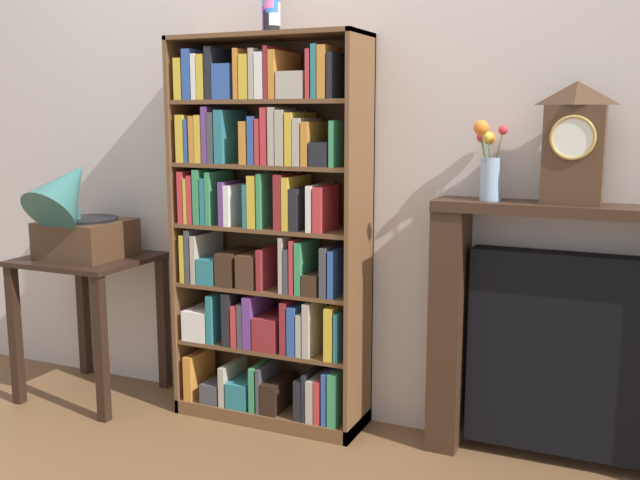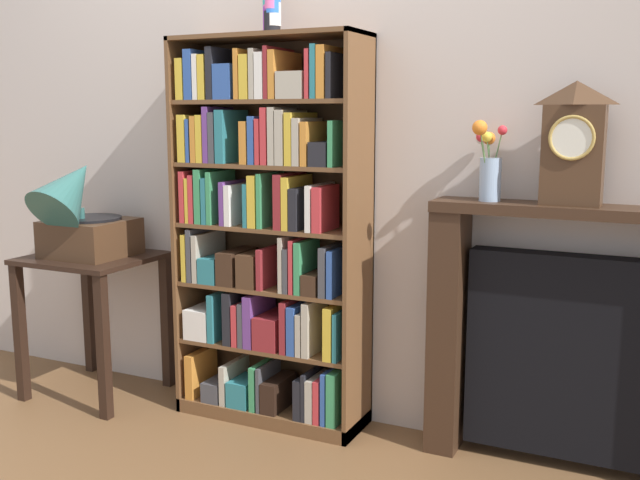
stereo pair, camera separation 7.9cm
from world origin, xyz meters
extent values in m
cube|color=brown|center=(0.00, 0.00, -0.01)|extent=(7.79, 6.40, 0.02)
cube|color=beige|center=(0.18, 0.32, 1.30)|extent=(4.79, 0.08, 2.60)
cube|color=brown|center=(-0.40, 0.14, 0.81)|extent=(0.02, 0.28, 1.63)
cube|color=brown|center=(0.40, 0.14, 0.81)|extent=(0.02, 0.28, 1.63)
cube|color=#4C311C|center=(0.00, 0.28, 0.81)|extent=(0.82, 0.01, 1.63)
cube|color=brown|center=(0.00, 0.14, 1.62)|extent=(0.82, 0.28, 0.02)
cube|color=brown|center=(0.00, 0.14, 0.03)|extent=(0.82, 0.28, 0.06)
cube|color=orange|center=(-0.35, 0.11, 0.16)|extent=(0.04, 0.20, 0.20)
cube|color=#424247|center=(-0.24, 0.12, 0.10)|extent=(0.09, 0.21, 0.09)
cube|color=#B2A893|center=(-0.18, 0.12, 0.15)|extent=(0.03, 0.21, 0.18)
cube|color=teal|center=(-0.11, 0.09, 0.12)|extent=(0.10, 0.16, 0.11)
cube|color=#388E56|center=(-0.03, 0.12, 0.16)|extent=(0.03, 0.21, 0.19)
cube|color=#424247|center=(0.00, 0.11, 0.16)|extent=(0.02, 0.20, 0.19)
cube|color=black|center=(0.05, 0.11, 0.13)|extent=(0.07, 0.21, 0.13)
cube|color=black|center=(0.19, 0.11, 0.15)|extent=(0.03, 0.21, 0.17)
cube|color=black|center=(0.21, 0.13, 0.16)|extent=(0.02, 0.24, 0.20)
cube|color=#B2A893|center=(0.24, 0.10, 0.15)|extent=(0.03, 0.19, 0.18)
cube|color=#C63338|center=(0.27, 0.10, 0.15)|extent=(0.03, 0.19, 0.18)
cube|color=#2D519E|center=(0.30, 0.13, 0.17)|extent=(0.02, 0.24, 0.22)
cube|color=#388E56|center=(0.34, 0.12, 0.17)|extent=(0.04, 0.22, 0.22)
cube|color=brown|center=(0.00, 0.14, 0.33)|extent=(0.79, 0.26, 0.02)
cube|color=white|center=(-0.31, 0.11, 0.40)|extent=(0.12, 0.20, 0.13)
cube|color=teal|center=(-0.23, 0.12, 0.44)|extent=(0.03, 0.21, 0.21)
cube|color=black|center=(-0.15, 0.12, 0.45)|extent=(0.04, 0.21, 0.23)
cube|color=#C63338|center=(-0.11, 0.13, 0.43)|extent=(0.03, 0.23, 0.18)
cube|color=#424247|center=(-0.08, 0.13, 0.43)|extent=(0.02, 0.24, 0.19)
cube|color=#663884|center=(-0.05, 0.12, 0.45)|extent=(0.04, 0.22, 0.22)
cube|color=maroon|center=(0.03, 0.12, 0.41)|extent=(0.11, 0.21, 0.14)
cube|color=maroon|center=(0.12, 0.10, 0.44)|extent=(0.03, 0.18, 0.22)
cube|color=#2D519E|center=(0.16, 0.13, 0.44)|extent=(0.04, 0.23, 0.20)
cube|color=#B2A893|center=(0.19, 0.12, 0.42)|extent=(0.02, 0.22, 0.18)
cube|color=#B2A893|center=(0.22, 0.11, 0.45)|extent=(0.03, 0.19, 0.22)
cube|color=gold|center=(0.32, 0.11, 0.44)|extent=(0.04, 0.21, 0.22)
cube|color=teal|center=(0.35, 0.11, 0.43)|extent=(0.02, 0.20, 0.20)
cube|color=brown|center=(0.00, 0.14, 0.58)|extent=(0.79, 0.26, 0.02)
cube|color=gold|center=(-0.36, 0.11, 0.70)|extent=(0.02, 0.20, 0.21)
cube|color=#424247|center=(-0.33, 0.13, 0.71)|extent=(0.02, 0.24, 0.23)
cube|color=#B2A893|center=(-0.30, 0.13, 0.70)|extent=(0.02, 0.23, 0.21)
cube|color=teal|center=(-0.24, 0.12, 0.65)|extent=(0.08, 0.21, 0.11)
cube|color=#382316|center=(-0.15, 0.12, 0.66)|extent=(0.08, 0.22, 0.14)
cube|color=#472D1C|center=(-0.05, 0.09, 0.66)|extent=(0.09, 0.17, 0.14)
cube|color=maroon|center=(0.01, 0.13, 0.68)|extent=(0.02, 0.23, 0.17)
cube|color=#B2A893|center=(0.11, 0.10, 0.71)|extent=(0.02, 0.19, 0.23)
cube|color=#424247|center=(0.14, 0.11, 0.68)|extent=(0.02, 0.20, 0.18)
cube|color=#C63338|center=(0.16, 0.11, 0.70)|extent=(0.02, 0.21, 0.22)
cube|color=#388E56|center=(0.19, 0.11, 0.70)|extent=(0.03, 0.19, 0.21)
cube|color=#382316|center=(0.24, 0.12, 0.64)|extent=(0.07, 0.21, 0.08)
cube|color=#424247|center=(0.30, 0.13, 0.69)|extent=(0.03, 0.24, 0.20)
cube|color=#2D519E|center=(0.33, 0.11, 0.69)|extent=(0.02, 0.19, 0.19)
cube|color=brown|center=(0.00, 0.14, 0.84)|extent=(0.79, 0.26, 0.02)
cube|color=#C63338|center=(-0.36, 0.11, 0.96)|extent=(0.02, 0.19, 0.22)
cube|color=gold|center=(-0.33, 0.12, 0.95)|extent=(0.02, 0.23, 0.19)
cube|color=#C63338|center=(-0.31, 0.13, 0.95)|extent=(0.02, 0.23, 0.20)
cube|color=#388E56|center=(-0.28, 0.10, 0.97)|extent=(0.03, 0.19, 0.23)
cube|color=teal|center=(-0.25, 0.11, 0.95)|extent=(0.02, 0.20, 0.20)
cube|color=#388E56|center=(-0.22, 0.11, 0.96)|extent=(0.02, 0.20, 0.22)
cube|color=#663884|center=(-0.16, 0.11, 0.94)|extent=(0.02, 0.20, 0.18)
cube|color=white|center=(-0.13, 0.13, 0.94)|extent=(0.03, 0.24, 0.17)
cube|color=teal|center=(-0.05, 0.12, 0.94)|extent=(0.02, 0.22, 0.18)
cube|color=gold|center=(-0.02, 0.12, 0.96)|extent=(0.04, 0.22, 0.21)
cube|color=#388E56|center=(0.02, 0.11, 0.96)|extent=(0.02, 0.21, 0.22)
cube|color=maroon|center=(0.10, 0.13, 0.96)|extent=(0.03, 0.23, 0.22)
cube|color=gold|center=(0.14, 0.12, 0.96)|extent=(0.03, 0.23, 0.21)
cube|color=black|center=(0.17, 0.11, 0.94)|extent=(0.04, 0.19, 0.17)
cube|color=white|center=(0.24, 0.13, 0.94)|extent=(0.02, 0.24, 0.18)
cube|color=#C63338|center=(0.27, 0.10, 0.94)|extent=(0.04, 0.19, 0.18)
cube|color=brown|center=(0.00, 0.14, 1.10)|extent=(0.79, 0.26, 0.02)
cube|color=gold|center=(-0.35, 0.11, 1.21)|extent=(0.04, 0.20, 0.20)
cube|color=#2D519E|center=(-0.32, 0.13, 1.20)|extent=(0.02, 0.24, 0.18)
cube|color=orange|center=(-0.29, 0.11, 1.21)|extent=(0.03, 0.20, 0.19)
cube|color=gold|center=(-0.26, 0.12, 1.21)|extent=(0.03, 0.22, 0.20)
cube|color=#663884|center=(-0.23, 0.11, 1.22)|extent=(0.02, 0.20, 0.23)
cube|color=#424247|center=(-0.20, 0.13, 1.21)|extent=(0.03, 0.23, 0.21)
cube|color=teal|center=(-0.16, 0.11, 1.22)|extent=(0.04, 0.20, 0.22)
cube|color=orange|center=(-0.05, 0.10, 1.20)|extent=(0.03, 0.18, 0.17)
cube|color=#2D519E|center=(-0.01, 0.11, 1.21)|extent=(0.03, 0.20, 0.19)
cube|color=#C63338|center=(0.01, 0.13, 1.20)|extent=(0.02, 0.23, 0.18)
cube|color=#C63338|center=(0.04, 0.10, 1.22)|extent=(0.03, 0.19, 0.23)
cube|color=#B2A893|center=(0.08, 0.11, 1.22)|extent=(0.03, 0.20, 0.23)
cube|color=#B2A893|center=(0.11, 0.12, 1.22)|extent=(0.04, 0.22, 0.22)
cube|color=gold|center=(0.15, 0.13, 1.21)|extent=(0.03, 0.24, 0.21)
cube|color=#B2A893|center=(0.19, 0.12, 1.20)|extent=(0.03, 0.22, 0.19)
cube|color=orange|center=(0.22, 0.12, 1.20)|extent=(0.03, 0.22, 0.17)
cube|color=black|center=(0.28, 0.11, 1.16)|extent=(0.08, 0.20, 0.09)
cube|color=#388E56|center=(0.33, 0.12, 1.20)|extent=(0.02, 0.21, 0.18)
cube|color=brown|center=(0.00, 0.14, 1.36)|extent=(0.79, 0.26, 0.02)
cube|color=gold|center=(-0.35, 0.12, 1.45)|extent=(0.03, 0.23, 0.17)
cube|color=#2D519E|center=(-0.31, 0.13, 1.47)|extent=(0.04, 0.24, 0.20)
cube|color=white|center=(-0.27, 0.12, 1.46)|extent=(0.02, 0.23, 0.18)
cube|color=gold|center=(-0.24, 0.13, 1.46)|extent=(0.03, 0.23, 0.18)
cube|color=black|center=(-0.21, 0.13, 1.47)|extent=(0.03, 0.24, 0.21)
cube|color=#2D519E|center=(-0.15, 0.10, 1.44)|extent=(0.08, 0.17, 0.14)
cube|color=orange|center=(-0.08, 0.10, 1.47)|extent=(0.02, 0.19, 0.20)
cube|color=gold|center=(-0.04, 0.11, 1.45)|extent=(0.04, 0.20, 0.17)
cube|color=#B2A893|center=(-0.01, 0.13, 1.47)|extent=(0.02, 0.24, 0.20)
cube|color=white|center=(0.03, 0.12, 1.46)|extent=(0.04, 0.21, 0.18)
cube|color=maroon|center=(0.06, 0.13, 1.47)|extent=(0.02, 0.23, 0.20)
cube|color=orange|center=(0.08, 0.13, 1.46)|extent=(0.03, 0.24, 0.19)
cube|color=#B2A893|center=(0.16, 0.10, 1.42)|extent=(0.11, 0.19, 0.11)
cube|color=#C63338|center=(0.24, 0.11, 1.46)|extent=(0.02, 0.21, 0.19)
cube|color=teal|center=(0.26, 0.11, 1.47)|extent=(0.02, 0.20, 0.20)
cube|color=orange|center=(0.29, 0.12, 1.47)|extent=(0.03, 0.21, 0.20)
cube|color=black|center=(0.33, 0.12, 1.45)|extent=(0.02, 0.22, 0.17)
cylinder|color=black|center=(0.01, 0.15, 1.67)|extent=(0.07, 0.07, 0.09)
cylinder|color=purple|center=(0.01, 0.15, 1.69)|extent=(0.07, 0.07, 0.09)
cylinder|color=white|center=(0.01, 0.15, 1.70)|extent=(0.07, 0.07, 0.09)
cylinder|color=white|center=(0.01, 0.16, 1.72)|extent=(0.07, 0.07, 0.09)
cylinder|color=blue|center=(0.01, 0.16, 1.74)|extent=(0.07, 0.07, 0.09)
cylinder|color=blue|center=(0.01, 0.15, 1.75)|extent=(0.07, 0.07, 0.09)
cube|color=black|center=(-0.89, 0.03, 0.65)|extent=(0.56, 0.51, 0.02)
cube|color=black|center=(-1.13, -0.19, 0.32)|extent=(0.04, 0.04, 0.64)
cube|color=black|center=(-0.64, -0.19, 0.32)|extent=(0.04, 0.04, 0.64)
cube|color=black|center=(-1.13, 0.25, 0.32)|extent=(0.04, 0.04, 0.64)
cube|color=black|center=(-0.64, 0.25, 0.32)|extent=(0.04, 0.04, 0.64)
cube|color=#472D1C|center=(-0.89, 0.03, 0.75)|extent=(0.35, 0.34, 0.17)
cylinder|color=black|center=(-0.89, 0.03, 0.84)|extent=(0.29, 0.29, 0.01)
cylinder|color=#2D605B|center=(-0.89, -0.02, 0.86)|extent=(0.03, 0.03, 0.06)
cone|color=#2D605B|center=(-0.89, -0.08, 0.99)|extent=(0.26, 0.39, 0.39)
cube|color=#382316|center=(1.25, 0.18, 0.97)|extent=(1.09, 0.20, 0.04)
cube|color=#382316|center=(0.76, 0.18, 0.48)|extent=(0.12, 0.18, 0.95)
cube|color=black|center=(1.25, 0.21, 0.43)|extent=(0.81, 0.10, 0.76)
cube|color=#472D1C|center=(1.19, 0.18, 1.17)|extent=(0.20, 0.11, 0.35)
pyramid|color=#472D1C|center=(1.19, 0.18, 1.38)|extent=(0.20, 0.11, 0.08)
cylinder|color=silver|center=(1.19, 0.12, 1.23)|extent=(0.14, 0.01, 0.14)
torus|color=#B79347|center=(1.19, 0.12, 1.23)|extent=(0.15, 0.01, 0.15)
cylinder|color=#99B2D1|center=(0.91, 0.18, 1.07)|extent=(0.08, 0.08, 0.16)
cylinder|color=#4C753D|center=(0.89, 0.22, 1.11)|extent=(0.03, 0.05, 0.21)
sphere|color=orange|center=(0.88, 0.24, 1.22)|extent=(0.05, 0.05, 0.05)
cylinder|color=#4C753D|center=(0.90, 0.19, 1.12)|extent=(0.04, 0.01, 0.22)
sphere|color=yellow|center=(0.89, 0.19, 1.23)|extent=(0.04, 0.04, 0.04)
cylinder|color=#4C753D|center=(0.88, 0.20, 1.12)|extent=(0.05, 0.04, 0.22)
sphere|color=red|center=(0.86, 0.22, 1.23)|extent=(0.04, 0.04, 0.04)
cylinder|color=#4C753D|center=(0.89, 0.15, 1.14)|extent=(0.04, 0.07, 0.26)
sphere|color=orange|center=(0.88, 0.12, 1.26)|extent=(0.05, 0.05, 0.05)
cylinder|color=#4C753D|center=(0.92, 0.20, 1.13)|extent=(0.05, 0.01, 0.24)
sphere|color=red|center=(0.94, 0.20, 1.25)|extent=(0.03, 0.03, 0.03)
cylinder|color=#4C753D|center=(0.88, 0.21, 1.11)|extent=(0.06, 0.04, 0.21)
sphere|color=silver|center=(0.86, 0.23, 1.22)|extent=(0.04, 0.04, 0.04)
camera|label=1|loc=(1.44, -2.56, 1.31)|focal=41.43mm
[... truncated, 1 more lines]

